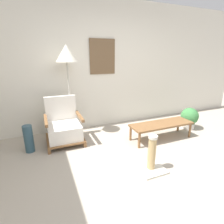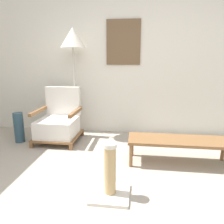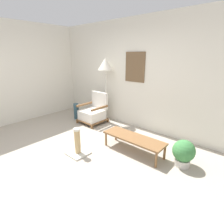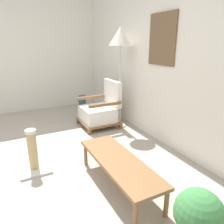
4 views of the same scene
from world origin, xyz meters
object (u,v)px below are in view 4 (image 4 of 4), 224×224
object	(u,v)px
floor_lamp	(121,40)
potted_plant	(198,216)
coffee_table	(119,163)
armchair	(100,111)
vase	(82,106)
scratching_post	(33,157)

from	to	relation	value
floor_lamp	potted_plant	xyz separation A→B (m)	(2.48, -0.70, -1.29)
coffee_table	potted_plant	distance (m)	0.92
armchair	vase	world-z (taller)	armchair
armchair	potted_plant	size ratio (longest dim) A/B	1.75
armchair	vase	size ratio (longest dim) A/B	1.77
floor_lamp	coffee_table	distance (m)	2.21
floor_lamp	coffee_table	bearing A→B (deg)	-29.41
scratching_post	armchair	bearing A→B (deg)	126.91
floor_lamp	potted_plant	world-z (taller)	floor_lamp
armchair	potted_plant	xyz separation A→B (m)	(2.67, -0.39, -0.03)
scratching_post	coffee_table	bearing A→B (deg)	45.69
armchair	scratching_post	xyz separation A→B (m)	(1.02, -1.35, -0.11)
floor_lamp	scratching_post	distance (m)	2.31
coffee_table	scratching_post	xyz separation A→B (m)	(-0.75, -0.77, -0.11)
floor_lamp	potted_plant	size ratio (longest dim) A/B	3.69
armchair	vase	bearing A→B (deg)	-167.00
coffee_table	vase	size ratio (longest dim) A/B	2.64
vase	scratching_post	world-z (taller)	scratching_post
floor_lamp	armchair	bearing A→B (deg)	-122.09
potted_plant	vase	bearing A→B (deg)	175.55
floor_lamp	scratching_post	xyz separation A→B (m)	(0.82, -1.66, -1.37)
potted_plant	scratching_post	size ratio (longest dim) A/B	0.90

